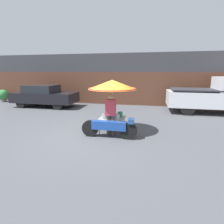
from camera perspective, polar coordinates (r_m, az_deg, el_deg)
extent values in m
plane|color=#4C4F54|center=(6.86, -5.60, -7.77)|extent=(36.00, 36.00, 0.00)
cube|color=#38383D|center=(14.03, 3.94, 10.72)|extent=(28.00, 2.00, 3.74)
cube|color=#563323|center=(13.06, 3.25, 7.62)|extent=(23.80, 0.06, 2.40)
cylinder|color=black|center=(6.45, 5.39, -6.16)|extent=(0.63, 0.14, 0.63)
cylinder|color=black|center=(6.77, -7.14, -5.29)|extent=(0.63, 0.14, 0.63)
cube|color=#1E479E|center=(6.52, -1.03, -4.42)|extent=(1.30, 0.24, 0.32)
cube|color=#234C93|center=(6.33, 6.24, -2.96)|extent=(0.20, 0.24, 0.18)
cylinder|color=black|center=(7.41, 0.53, -3.80)|extent=(0.57, 0.14, 0.57)
cylinder|color=#515156|center=(6.70, 3.01, -5.55)|extent=(0.03, 0.03, 0.59)
cylinder|color=#515156|center=(7.45, 3.96, -3.65)|extent=(0.03, 0.03, 0.59)
cylinder|color=#515156|center=(6.88, -4.12, -5.06)|extent=(0.03, 0.03, 0.59)
cylinder|color=#515156|center=(7.61, -2.48, -3.26)|extent=(0.03, 0.03, 0.59)
cube|color=#9E9EA3|center=(7.06, 0.08, -1.97)|extent=(1.01, 0.93, 0.02)
cylinder|color=#B2B2B7|center=(6.93, 0.09, 2.73)|extent=(0.03, 0.03, 1.16)
cone|color=orange|center=(6.84, 0.09, 8.97)|extent=(1.88, 1.88, 0.36)
torus|color=red|center=(6.85, 0.09, 7.66)|extent=(1.84, 1.84, 0.05)
cylinder|color=#939399|center=(6.93, -2.04, -1.36)|extent=(0.32, 0.32, 0.19)
cylinder|color=#B7B7BC|center=(6.87, 1.29, -1.49)|extent=(0.31, 0.31, 0.19)
cylinder|color=#939399|center=(7.23, -0.01, -1.15)|extent=(0.31, 0.31, 0.09)
cylinder|color=#1E936B|center=(7.23, 2.66, -0.74)|extent=(0.21, 0.21, 0.20)
cylinder|color=#4C473D|center=(6.79, -1.16, -4.36)|extent=(0.14, 0.14, 0.80)
cylinder|color=#4C473D|center=(6.75, 0.33, -4.46)|extent=(0.14, 0.14, 0.80)
cube|color=#C13847|center=(6.59, -0.43, 1.43)|extent=(0.38, 0.22, 0.60)
sphere|color=tan|center=(6.52, -0.44, 4.97)|extent=(0.22, 0.22, 0.22)
cylinder|color=black|center=(11.90, -17.35, 2.28)|extent=(0.66, 0.20, 0.66)
cylinder|color=black|center=(13.25, -14.10, 3.54)|extent=(0.66, 0.20, 0.66)
cylinder|color=black|center=(13.44, -27.61, 2.57)|extent=(0.66, 0.20, 0.66)
cylinder|color=black|center=(14.66, -23.79, 3.70)|extent=(0.66, 0.20, 0.66)
cube|color=black|center=(13.20, -21.02, 4.52)|extent=(4.41, 1.83, 0.68)
cube|color=#1E2328|center=(13.26, -22.04, 7.07)|extent=(2.12, 1.61, 0.51)
cylinder|color=black|center=(10.81, 23.46, 1.15)|extent=(0.81, 0.24, 0.81)
cylinder|color=black|center=(12.32, 22.08, 2.61)|extent=(0.81, 0.24, 0.81)
cube|color=silver|center=(11.90, 30.52, 3.61)|extent=(5.35, 1.84, 0.89)
cube|color=#2D2D33|center=(11.54, 25.78, 6.62)|extent=(2.78, 1.77, 0.08)
cylinder|color=gray|center=(17.08, -31.81, 3.25)|extent=(0.34, 0.34, 0.20)
sphere|color=#388442|center=(17.02, -32.00, 4.78)|extent=(0.84, 0.84, 0.84)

